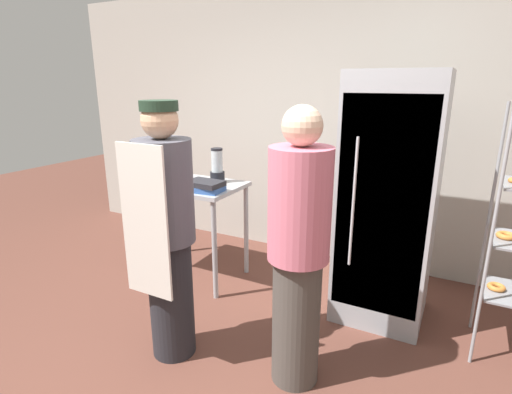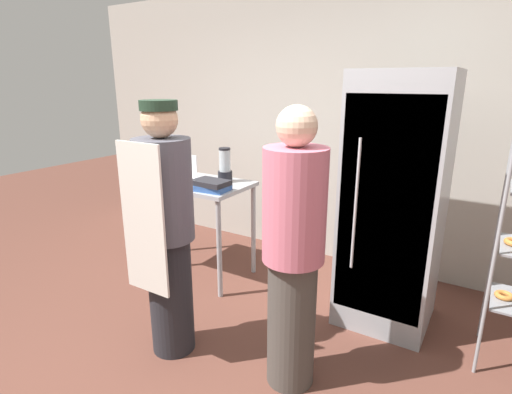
{
  "view_description": "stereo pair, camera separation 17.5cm",
  "coord_description": "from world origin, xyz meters",
  "px_view_note": "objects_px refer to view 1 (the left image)",
  "views": [
    {
      "loc": [
        1.24,
        -1.53,
        1.82
      ],
      "look_at": [
        0.05,
        0.75,
        1.07
      ],
      "focal_mm": 28.0,
      "sensor_mm": 36.0,
      "label": 1
    },
    {
      "loc": [
        1.4,
        -1.44,
        1.82
      ],
      "look_at": [
        0.05,
        0.75,
        1.07
      ],
      "focal_mm": 28.0,
      "sensor_mm": 36.0,
      "label": 2
    }
  ],
  "objects_px": {
    "donut_box": "(170,179)",
    "blender_pitcher": "(217,167)",
    "binder_stack": "(205,186)",
    "person_customer": "(298,251)",
    "refrigerator": "(389,201)",
    "person_baker": "(167,232)"
  },
  "relations": [
    {
      "from": "donut_box",
      "to": "blender_pitcher",
      "type": "xyz_separation_m",
      "value": [
        0.35,
        0.25,
        0.09
      ]
    },
    {
      "from": "refrigerator",
      "to": "person_baker",
      "type": "bearing_deg",
      "value": -134.94
    },
    {
      "from": "binder_stack",
      "to": "person_customer",
      "type": "relative_size",
      "value": 0.19
    },
    {
      "from": "blender_pitcher",
      "to": "person_customer",
      "type": "relative_size",
      "value": 0.19
    },
    {
      "from": "refrigerator",
      "to": "blender_pitcher",
      "type": "height_order",
      "value": "refrigerator"
    },
    {
      "from": "refrigerator",
      "to": "blender_pitcher",
      "type": "xyz_separation_m",
      "value": [
        -1.53,
        -0.01,
        0.11
      ]
    },
    {
      "from": "refrigerator",
      "to": "blender_pitcher",
      "type": "distance_m",
      "value": 1.53
    },
    {
      "from": "blender_pitcher",
      "to": "donut_box",
      "type": "bearing_deg",
      "value": -143.6
    },
    {
      "from": "person_baker",
      "to": "person_customer",
      "type": "relative_size",
      "value": 1.0
    },
    {
      "from": "refrigerator",
      "to": "donut_box",
      "type": "distance_m",
      "value": 1.89
    },
    {
      "from": "donut_box",
      "to": "binder_stack",
      "type": "relative_size",
      "value": 0.92
    },
    {
      "from": "refrigerator",
      "to": "person_customer",
      "type": "height_order",
      "value": "refrigerator"
    },
    {
      "from": "person_baker",
      "to": "donut_box",
      "type": "bearing_deg",
      "value": 128.07
    },
    {
      "from": "blender_pitcher",
      "to": "binder_stack",
      "type": "height_order",
      "value": "blender_pitcher"
    },
    {
      "from": "refrigerator",
      "to": "binder_stack",
      "type": "bearing_deg",
      "value": -167.34
    },
    {
      "from": "person_baker",
      "to": "person_customer",
      "type": "height_order",
      "value": "person_baker"
    },
    {
      "from": "donut_box",
      "to": "binder_stack",
      "type": "bearing_deg",
      "value": -8.29
    },
    {
      "from": "donut_box",
      "to": "person_customer",
      "type": "distance_m",
      "value": 1.73
    },
    {
      "from": "refrigerator",
      "to": "person_customer",
      "type": "xyz_separation_m",
      "value": [
        -0.32,
        -1.01,
        -0.08
      ]
    },
    {
      "from": "donut_box",
      "to": "blender_pitcher",
      "type": "height_order",
      "value": "blender_pitcher"
    },
    {
      "from": "person_baker",
      "to": "blender_pitcher",
      "type": "bearing_deg",
      "value": 107.4
    },
    {
      "from": "donut_box",
      "to": "person_customer",
      "type": "relative_size",
      "value": 0.17
    }
  ]
}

